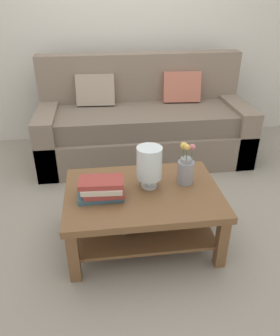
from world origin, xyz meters
name	(u,v)px	position (x,y,z in m)	size (l,w,h in m)	color
ground_plane	(143,205)	(0.00, 0.00, 0.00)	(10.00, 10.00, 0.00)	gray
back_wall	(123,20)	(0.00, 1.65, 1.35)	(6.40, 0.12, 2.70)	beige
couch	(143,124)	(0.14, 0.99, 0.36)	(2.19, 0.90, 1.06)	#7A6B5B
coffee_table	(142,205)	(-0.07, -0.43, 0.31)	(1.07, 0.75, 0.43)	brown
book_stack_main	(102,188)	(-0.34, -0.47, 0.50)	(0.31, 0.23, 0.14)	#3D6075
glass_hurricane_vase	(149,164)	(-0.01, -0.38, 0.61)	(0.18, 0.18, 0.30)	silver
flower_pitcher	(186,169)	(0.25, -0.36, 0.54)	(0.12, 0.12, 0.32)	gray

